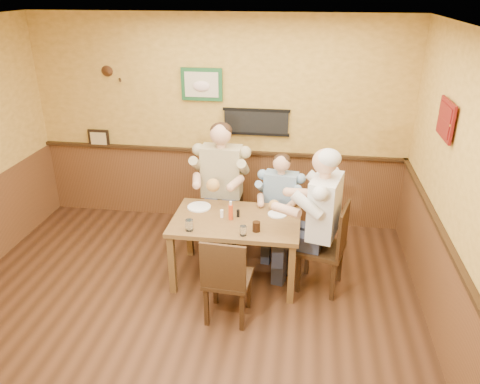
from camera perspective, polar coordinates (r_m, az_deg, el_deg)
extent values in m
plane|color=#331C0F|center=(4.81, -8.13, -16.64)|extent=(5.00, 5.00, 0.00)
cube|color=silver|center=(3.66, -10.82, 18.70)|extent=(5.00, 5.00, 0.02)
cube|color=#E1B44E|center=(6.31, -2.66, 8.36)|extent=(5.00, 0.02, 2.80)
cube|color=#E1B44E|center=(4.09, 26.50, -3.50)|extent=(0.02, 5.00, 2.80)
cube|color=brown|center=(6.60, -2.54, 0.77)|extent=(5.00, 0.02, 1.00)
cube|color=brown|center=(4.54, 24.11, -13.62)|extent=(0.02, 5.00, 1.00)
cube|color=black|center=(6.19, 1.99, 8.52)|extent=(0.88, 0.03, 0.34)
cube|color=#1C5429|center=(6.19, -4.69, 12.94)|extent=(0.54, 0.03, 0.42)
cube|color=black|center=(6.88, -16.82, 6.24)|extent=(0.30, 0.03, 0.26)
cube|color=maroon|center=(4.84, 23.83, 8.10)|extent=(0.03, 0.48, 0.36)
cube|color=brown|center=(5.15, -0.47, -3.54)|extent=(1.40, 0.90, 0.05)
cube|color=brown|center=(5.14, -8.28, -8.73)|extent=(0.07, 0.07, 0.70)
cube|color=brown|center=(4.97, 6.28, -9.94)|extent=(0.07, 0.07, 0.70)
cube|color=brown|center=(5.79, -6.16, -4.59)|extent=(0.07, 0.07, 0.70)
cube|color=brown|center=(5.63, 6.64, -5.50)|extent=(0.07, 0.07, 0.70)
cylinder|color=white|center=(4.91, -6.21, -4.05)|extent=(0.09, 0.09, 0.12)
cylinder|color=white|center=(4.80, 0.39, -4.74)|extent=(0.07, 0.07, 0.11)
cylinder|color=black|center=(4.88, 2.00, -4.24)|extent=(0.11, 0.11, 0.11)
cylinder|color=#CD4015|center=(5.09, -1.14, -2.37)|extent=(0.06, 0.06, 0.20)
cylinder|color=white|center=(5.16, -2.23, -2.65)|extent=(0.04, 0.04, 0.09)
cylinder|color=black|center=(5.17, -0.23, -2.61)|extent=(0.04, 0.04, 0.09)
cylinder|color=white|center=(5.41, -5.01, -1.82)|extent=(0.28, 0.28, 0.02)
cylinder|color=white|center=(5.25, 4.58, -2.70)|extent=(0.28, 0.28, 0.01)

